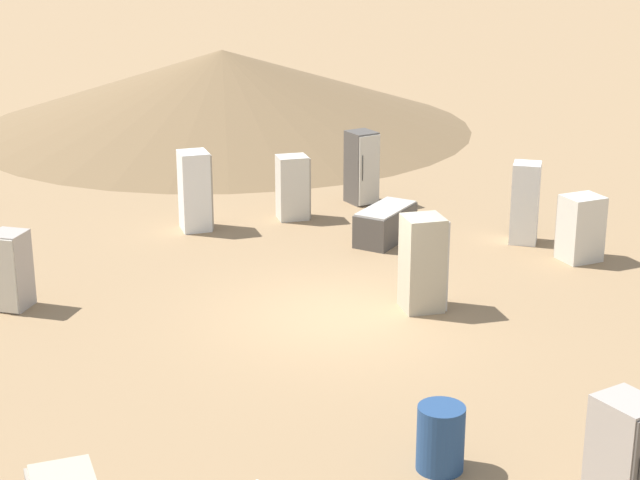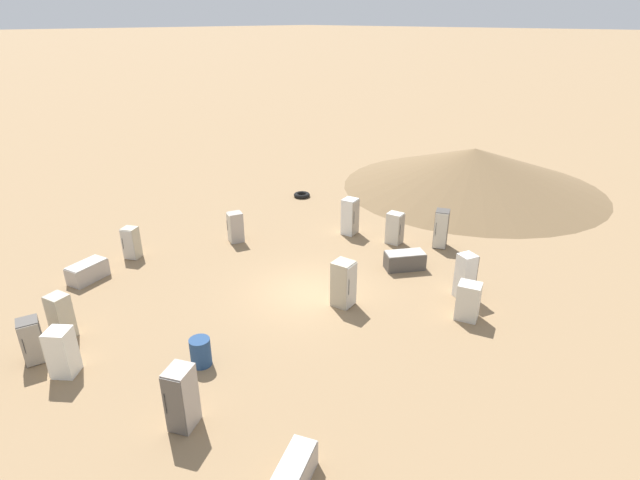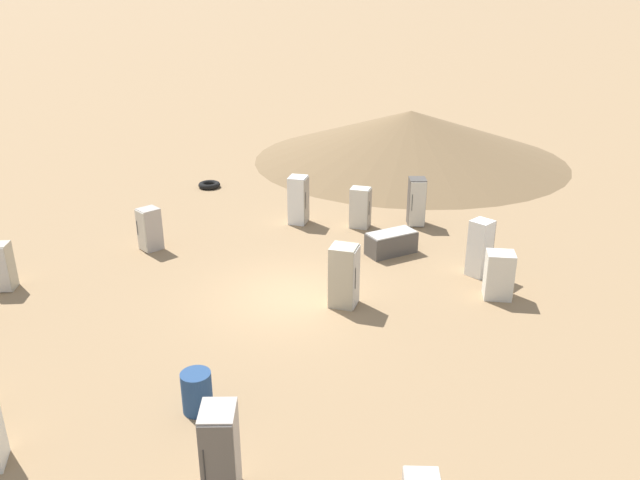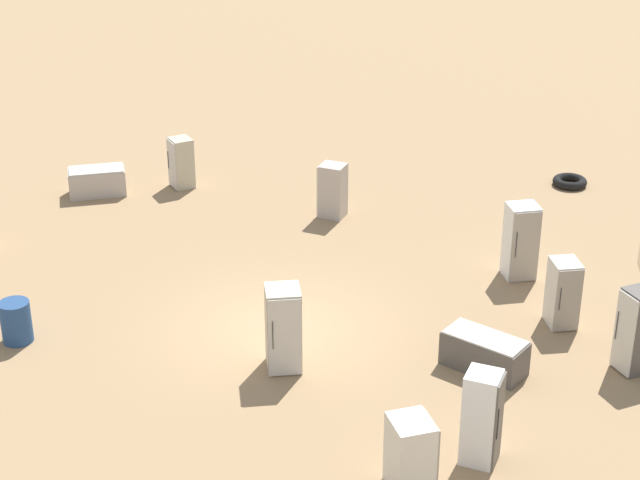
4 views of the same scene
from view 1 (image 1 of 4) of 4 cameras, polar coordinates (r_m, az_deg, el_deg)
name	(u,v)px [view 1 (image 1 of 4)]	position (r m, az deg, el deg)	size (l,w,h in m)	color
ground_plane	(339,316)	(19.74, 1.00, -4.09)	(1000.00, 1000.00, 0.00)	#937551
dirt_mound	(223,89)	(35.23, -5.20, 8.02)	(16.18, 16.18, 2.54)	brown
discarded_fridge_0	(195,191)	(24.62, -6.68, 2.62)	(0.81, 0.82, 1.83)	white
discarded_fridge_2	(580,228)	(23.14, 13.72, 0.63)	(0.96, 0.92, 1.40)	beige
discarded_fridge_3	(385,224)	(23.84, 3.51, 0.85)	(1.61, 1.82, 0.77)	#4C4742
discarded_fridge_5	(423,263)	(19.87, 5.53, -1.24)	(0.85, 0.80, 1.80)	#B2A88E
discarded_fridge_6	(624,470)	(13.54, 15.91, -11.70)	(0.88, 0.95, 1.83)	#A89E93
discarded_fridge_9	(10,270)	(20.71, -16.18, -1.57)	(0.78, 0.84, 1.48)	#A89E93
discarded_fridge_12	(362,167)	(26.59, 2.24, 3.89)	(0.85, 0.91, 1.81)	#4C4742
discarded_fridge_13	(293,187)	(25.31, -1.45, 2.82)	(0.82, 0.69, 1.53)	beige
discarded_fridge_14	(525,203)	(23.98, 10.89, 1.96)	(0.76, 0.79, 1.81)	white
rusty_barrel	(441,438)	(14.73, 6.45, -10.45)	(0.65, 0.65, 0.93)	navy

